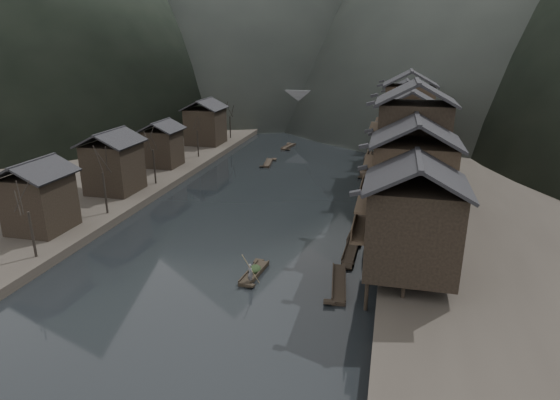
% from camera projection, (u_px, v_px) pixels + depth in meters
% --- Properties ---
extents(water, '(300.00, 300.00, 0.00)m').
position_uv_depth(water, '(237.00, 241.00, 49.79)').
color(water, black).
rests_on(water, ground).
extents(right_bank, '(40.00, 200.00, 1.80)m').
position_uv_depth(right_bank, '(511.00, 162.00, 78.51)').
color(right_bank, '#2D2823').
rests_on(right_bank, ground).
extents(left_bank, '(40.00, 200.00, 1.20)m').
position_uv_depth(left_bank, '(135.00, 144.00, 94.19)').
color(left_bank, '#2D2823').
rests_on(left_bank, ground).
extents(stilt_houses, '(9.00, 67.60, 16.75)m').
position_uv_depth(stilt_houses, '(409.00, 133.00, 60.68)').
color(stilt_houses, black).
rests_on(stilt_houses, ground).
extents(left_houses, '(8.10, 53.20, 8.73)m').
position_uv_depth(left_houses, '(150.00, 142.00, 71.04)').
color(left_houses, black).
rests_on(left_houses, left_bank).
extents(bare_trees, '(3.54, 61.75, 7.07)m').
position_uv_depth(bare_trees, '(159.00, 145.00, 66.62)').
color(bare_trees, black).
rests_on(bare_trees, left_bank).
extents(moored_sampans, '(3.06, 74.64, 0.47)m').
position_uv_depth(moored_sampans, '(367.00, 179.00, 71.47)').
color(moored_sampans, black).
rests_on(moored_sampans, water).
extents(midriver_boats, '(13.26, 29.38, 0.45)m').
position_uv_depth(midriver_boats, '(301.00, 149.00, 91.43)').
color(midriver_boats, black).
rests_on(midriver_boats, water).
extents(stone_bridge, '(40.00, 6.00, 9.00)m').
position_uv_depth(stone_bridge, '(330.00, 106.00, 114.39)').
color(stone_bridge, '#4C4C4F').
rests_on(stone_bridge, ground).
extents(hero_sampan, '(1.59, 5.33, 0.44)m').
position_uv_depth(hero_sampan, '(254.00, 273.00, 42.54)').
color(hero_sampan, black).
rests_on(hero_sampan, water).
extents(cargo_heap, '(1.16, 1.52, 0.70)m').
position_uv_depth(cargo_heap, '(255.00, 266.00, 42.58)').
color(cargo_heap, black).
rests_on(cargo_heap, hero_sampan).
extents(boatman, '(0.79, 0.75, 1.81)m').
position_uv_depth(boatman, '(250.00, 271.00, 40.45)').
color(boatman, '#535355').
rests_on(boatman, hero_sampan).
extents(bamboo_pole, '(1.42, 1.43, 3.72)m').
position_uv_depth(bamboo_pole, '(252.00, 242.00, 39.51)').
color(bamboo_pole, '#8C7A51').
rests_on(bamboo_pole, boatman).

